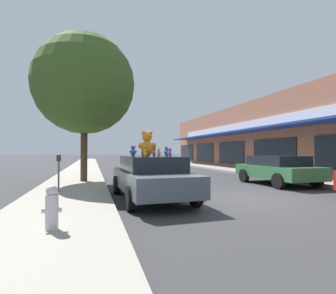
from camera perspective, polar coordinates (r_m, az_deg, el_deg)
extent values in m
plane|color=#333335|center=(9.11, 17.80, -10.66)|extent=(260.00, 260.00, 0.00)
cube|color=gray|center=(7.63, -22.03, -11.96)|extent=(2.66, 90.00, 0.15)
cube|color=#9E6047|center=(25.53, 27.90, 1.97)|extent=(11.28, 34.62, 5.60)
cube|color=navy|center=(21.52, 15.27, 3.20)|extent=(1.79, 29.08, 0.12)
cube|color=silver|center=(22.02, 17.15, 4.55)|extent=(0.08, 27.70, 0.70)
cube|color=black|center=(19.58, 21.85, -1.32)|extent=(0.06, 4.39, 2.00)
cube|color=black|center=(24.39, 13.47, -1.28)|extent=(0.06, 4.39, 2.00)
cube|color=black|center=(29.54, 7.93, -1.25)|extent=(0.06, 4.39, 2.00)
cube|color=black|center=(34.89, 4.05, -1.21)|extent=(0.06, 4.39, 2.00)
cube|color=#4C5660|center=(8.45, -3.68, -7.21)|extent=(2.01, 4.64, 0.59)
cube|color=black|center=(8.41, -3.68, -3.64)|extent=(1.72, 2.57, 0.47)
cylinder|color=black|center=(9.70, -11.08, -8.12)|extent=(0.22, 0.66, 0.66)
cylinder|color=black|center=(10.09, -0.62, -7.87)|extent=(0.22, 0.66, 0.66)
cylinder|color=black|center=(6.92, -8.19, -11.03)|extent=(0.22, 0.66, 0.66)
cylinder|color=black|center=(7.45, 6.02, -10.31)|extent=(0.22, 0.66, 0.66)
ellipsoid|color=orange|center=(8.54, -4.59, -0.31)|extent=(0.49, 0.45, 0.51)
sphere|color=orange|center=(8.55, -4.58, 2.21)|extent=(0.42, 0.42, 0.32)
sphere|color=orange|center=(8.54, -3.81, 3.06)|extent=(0.18, 0.18, 0.14)
sphere|color=orange|center=(8.58, -5.35, 3.05)|extent=(0.18, 0.18, 0.14)
sphere|color=#FFBA41|center=(8.69, -4.43, 2.04)|extent=(0.16, 0.16, 0.12)
sphere|color=orange|center=(8.54, -3.19, 0.29)|extent=(0.24, 0.24, 0.19)
sphere|color=orange|center=(8.61, -5.90, 0.28)|extent=(0.24, 0.24, 0.19)
ellipsoid|color=blue|center=(9.45, -7.61, -1.23)|extent=(0.20, 0.18, 0.23)
sphere|color=blue|center=(9.45, -7.61, -0.22)|extent=(0.17, 0.17, 0.14)
sphere|color=blue|center=(9.45, -7.29, 0.12)|extent=(0.07, 0.07, 0.06)
sphere|color=blue|center=(9.46, -7.92, 0.12)|extent=(0.07, 0.07, 0.06)
sphere|color=#548DFF|center=(9.51, -7.57, -0.28)|extent=(0.07, 0.07, 0.05)
sphere|color=blue|center=(9.45, -7.05, -0.99)|extent=(0.10, 0.10, 0.08)
sphere|color=blue|center=(9.47, -8.15, -0.99)|extent=(0.10, 0.10, 0.08)
ellipsoid|color=yellow|center=(8.07, -5.08, -1.59)|extent=(0.12, 0.11, 0.14)
sphere|color=yellow|center=(8.07, -5.08, -0.86)|extent=(0.11, 0.11, 0.09)
sphere|color=yellow|center=(8.08, -4.88, -0.62)|extent=(0.04, 0.04, 0.04)
sphere|color=yellow|center=(8.06, -5.29, -0.62)|extent=(0.04, 0.04, 0.04)
sphere|color=#FFFF4D|center=(8.10, -5.19, -0.90)|extent=(0.04, 0.04, 0.03)
sphere|color=yellow|center=(8.10, -4.75, -1.42)|extent=(0.06, 0.06, 0.05)
sphere|color=yellow|center=(8.05, -5.47, -1.42)|extent=(0.06, 0.06, 0.05)
ellipsoid|color=purple|center=(7.44, 0.43, -1.57)|extent=(0.15, 0.16, 0.16)
sphere|color=purple|center=(7.44, 0.43, -0.67)|extent=(0.14, 0.14, 0.10)
sphere|color=purple|center=(7.47, 0.51, -0.37)|extent=(0.06, 0.06, 0.04)
sphere|color=purple|center=(7.40, 0.35, -0.36)|extent=(0.06, 0.06, 0.04)
sphere|color=#BA67ED|center=(7.45, 0.12, -0.72)|extent=(0.05, 0.05, 0.04)
sphere|color=purple|center=(7.50, 0.51, -1.35)|extent=(0.08, 0.08, 0.06)
sphere|color=purple|center=(7.38, 0.21, -1.36)|extent=(0.08, 0.08, 0.06)
ellipsoid|color=red|center=(9.05, -5.50, -1.54)|extent=(0.14, 0.13, 0.13)
sphere|color=red|center=(9.05, -5.50, -0.91)|extent=(0.12, 0.12, 0.09)
sphere|color=red|center=(9.07, -5.37, -0.70)|extent=(0.05, 0.05, 0.04)
sphere|color=red|center=(9.02, -5.63, -0.70)|extent=(0.05, 0.05, 0.04)
sphere|color=#FF4741|center=(9.07, -5.67, -0.94)|extent=(0.05, 0.05, 0.03)
sphere|color=red|center=(9.09, -5.30, -1.39)|extent=(0.07, 0.07, 0.05)
sphere|color=red|center=(9.01, -5.77, -1.39)|extent=(0.07, 0.07, 0.05)
ellipsoid|color=teal|center=(8.62, -0.29, -1.36)|extent=(0.20, 0.20, 0.20)
sphere|color=teal|center=(8.62, -0.29, -0.38)|extent=(0.18, 0.18, 0.13)
sphere|color=teal|center=(8.66, -0.14, -0.06)|extent=(0.07, 0.07, 0.05)
sphere|color=teal|center=(8.58, -0.44, -0.05)|extent=(0.07, 0.07, 0.05)
sphere|color=#47CDC6|center=(8.64, -0.60, -0.44)|extent=(0.07, 0.07, 0.05)
sphere|color=teal|center=(8.69, -0.09, -1.13)|extent=(0.10, 0.10, 0.07)
sphere|color=teal|center=(8.55, -0.62, -1.13)|extent=(0.10, 0.10, 0.07)
ellipsoid|color=beige|center=(9.31, -2.01, -1.42)|extent=(0.16, 0.17, 0.17)
sphere|color=beige|center=(9.31, -2.01, -0.65)|extent=(0.15, 0.15, 0.11)
sphere|color=beige|center=(9.28, -1.85, -0.38)|extent=(0.06, 0.06, 0.05)
sphere|color=beige|center=(9.34, -2.17, -0.39)|extent=(0.06, 0.06, 0.05)
sphere|color=white|center=(9.34, -1.80, -0.69)|extent=(0.06, 0.06, 0.04)
sphere|color=beige|center=(9.26, -1.68, -1.24)|extent=(0.08, 0.08, 0.06)
sphere|color=beige|center=(9.36, -2.24, -1.23)|extent=(0.08, 0.08, 0.06)
ellipsoid|color=pink|center=(8.99, -3.05, -1.36)|extent=(0.17, 0.18, 0.19)
sphere|color=pink|center=(8.99, -3.04, -0.47)|extent=(0.16, 0.16, 0.12)
sphere|color=pink|center=(9.04, -3.00, -0.17)|extent=(0.07, 0.07, 0.05)
sphere|color=pink|center=(8.95, -3.08, -0.16)|extent=(0.07, 0.07, 0.05)
sphere|color=#FFA3DA|center=(9.00, -3.37, -0.51)|extent=(0.06, 0.06, 0.05)
sphere|color=pink|center=(9.07, -3.04, -1.15)|extent=(0.09, 0.09, 0.07)
sphere|color=pink|center=(8.92, -3.19, -1.15)|extent=(0.09, 0.09, 0.07)
cube|color=#336B3D|center=(13.23, 22.70, -4.94)|extent=(1.96, 4.06, 0.56)
cube|color=black|center=(13.20, 22.68, -2.76)|extent=(1.73, 2.43, 0.45)
cylinder|color=black|center=(13.71, 16.22, -6.00)|extent=(0.20, 0.66, 0.66)
cylinder|color=black|center=(14.83, 22.55, -5.59)|extent=(0.20, 0.66, 0.66)
cylinder|color=black|center=(11.67, 22.91, -6.85)|extent=(0.20, 0.66, 0.66)
cylinder|color=black|center=(12.96, 29.57, -6.21)|extent=(0.20, 0.66, 0.66)
cylinder|color=#473323|center=(12.91, -17.82, -1.39)|extent=(0.31, 0.31, 2.57)
sphere|color=#3D5B23|center=(13.30, -17.75, 12.90)|extent=(4.71, 4.71, 4.71)
cylinder|color=#B2B2B7|center=(5.21, -23.97, -12.80)|extent=(0.22, 0.22, 0.62)
sphere|color=#B2B2B7|center=(5.15, -23.94, -8.70)|extent=(0.21, 0.21, 0.21)
cylinder|color=#B2B2B7|center=(5.22, -25.25, -12.42)|extent=(0.10, 0.09, 0.09)
cylinder|color=#B2B2B7|center=(5.19, -22.67, -12.51)|extent=(0.10, 0.09, 0.09)
cylinder|color=#4C4C51|center=(9.83, -22.71, -5.93)|extent=(0.06, 0.06, 1.05)
cube|color=#2D2D33|center=(9.79, -22.69, -2.22)|extent=(0.14, 0.10, 0.22)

